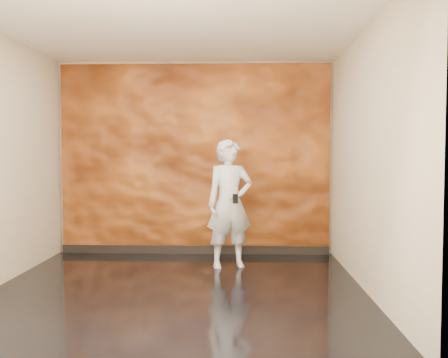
% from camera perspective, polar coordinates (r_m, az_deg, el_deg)
% --- Properties ---
extents(room, '(4.02, 4.02, 2.81)m').
position_cam_1_polar(room, '(5.32, -5.36, 2.21)').
color(room, black).
rests_on(room, ground).
extents(feature_wall, '(3.90, 0.06, 2.75)m').
position_cam_1_polar(feature_wall, '(7.27, -3.37, 2.27)').
color(feature_wall, '#C66721').
rests_on(feature_wall, ground).
extents(baseboard, '(3.90, 0.04, 0.12)m').
position_cam_1_polar(baseboard, '(7.37, -3.36, -8.05)').
color(baseboard, black).
rests_on(baseboard, ground).
extents(man, '(0.69, 0.55, 1.64)m').
position_cam_1_polar(man, '(6.40, 0.65, -2.83)').
color(man, '#A3A8B1').
rests_on(man, ground).
extents(phone, '(0.07, 0.03, 0.12)m').
position_cam_1_polar(phone, '(6.17, 1.31, -2.27)').
color(phone, black).
rests_on(phone, man).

